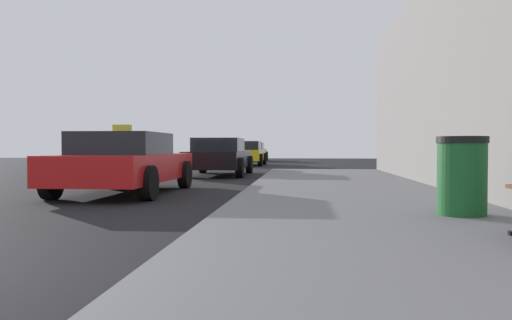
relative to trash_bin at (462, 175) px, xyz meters
name	(u,v)px	position (x,y,z in m)	size (l,w,h in m)	color
sidewalk	(459,306)	(-1.04, -3.38, -0.55)	(4.00, 32.00, 0.15)	slate
trash_bin	(462,175)	(0.00, 0.00, 0.00)	(0.60, 0.60, 0.95)	#195926
car_red	(125,162)	(-5.61, 3.98, 0.02)	(2.06, 4.46, 1.43)	red
car_black	(220,156)	(-4.74, 10.82, 0.02)	(1.96, 4.45, 1.27)	black
car_yellow	(246,153)	(-4.91, 20.31, 0.02)	(1.98, 4.14, 1.27)	yellow
car_silver	(252,152)	(-5.39, 28.52, 0.02)	(2.00, 4.35, 1.27)	#B7B7BF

